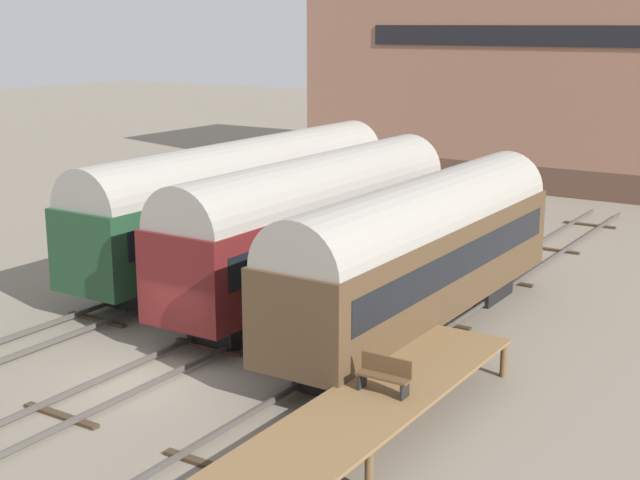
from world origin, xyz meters
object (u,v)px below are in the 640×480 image
Objects in this scene: train_car_green at (245,196)px; train_car_brown at (422,247)px; bench at (385,374)px; train_car_maroon at (315,219)px.

train_car_brown is at bearing -20.15° from train_car_green.
train_car_brown reaches higher than bench.
train_car_green is 10.60m from train_car_brown.
train_car_brown is at bearing 109.80° from bench.
train_car_maroon is 5.15m from train_car_brown.
train_car_green is at bearing 159.85° from train_car_brown.
train_car_green reaches higher than train_car_brown.
bench is (12.51, -10.77, -1.42)m from train_car_green.
train_car_maroon is at bearing 164.89° from train_car_brown.
train_car_maroon is 11.42m from bench.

